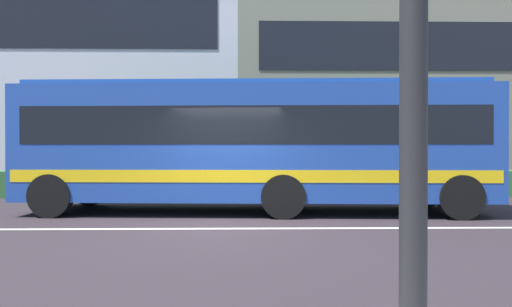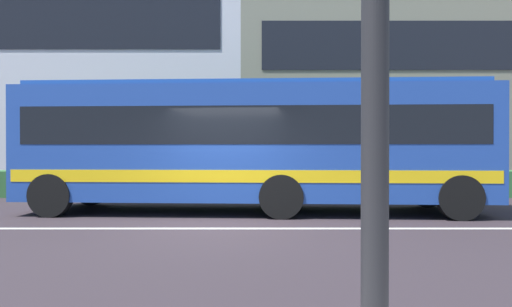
# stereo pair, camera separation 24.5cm
# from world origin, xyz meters

# --- Properties ---
(ground_plane) EXTENTS (160.00, 160.00, 0.00)m
(ground_plane) POSITION_xyz_m (0.00, 0.00, 0.00)
(ground_plane) COLOR #31282D
(lane_centre_line) EXTENTS (60.00, 0.16, 0.01)m
(lane_centre_line) POSITION_xyz_m (0.00, 0.00, 0.00)
(lane_centre_line) COLOR silver
(lane_centre_line) RESTS_ON ground_plane
(hedge_row_far) EXTENTS (21.10, 1.10, 0.86)m
(hedge_row_far) POSITION_xyz_m (1.33, 6.26, 0.43)
(hedge_row_far) COLOR #346B37
(hedge_row_far) RESTS_ON ground_plane
(apartment_block_left) EXTENTS (20.82, 11.22, 11.86)m
(apartment_block_left) POSITION_xyz_m (-10.29, 15.37, 5.93)
(apartment_block_left) COLOR silver
(apartment_block_left) RESTS_ON ground_plane
(apartment_block_right) EXTENTS (21.66, 11.22, 10.09)m
(apartment_block_right) POSITION_xyz_m (10.95, 15.37, 5.05)
(apartment_block_right) COLOR gray
(apartment_block_right) RESTS_ON ground_plane
(transit_bus) EXTENTS (11.39, 3.13, 3.18)m
(transit_bus) POSITION_xyz_m (0.69, 2.46, 1.75)
(transit_bus) COLOR #21449B
(transit_bus) RESTS_ON ground_plane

